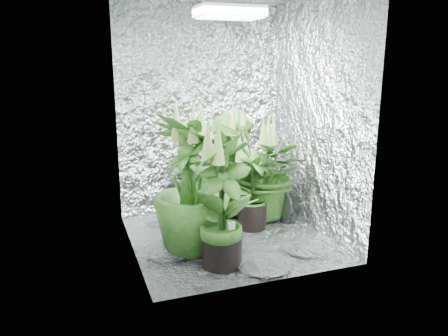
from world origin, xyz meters
The scene contains 11 objects.
ground centered at (0.00, 0.00, 0.00)m, with size 1.60×1.60×0.00m, color silver.
walls centered at (0.00, 0.00, 1.00)m, with size 1.62×1.62×2.00m.
grow_lamp centered at (0.00, 0.00, 1.83)m, with size 0.50×0.30×0.22m.
plant_a centered at (-0.07, 0.56, 0.41)m, with size 0.92×0.92×0.87m.
plant_b centered at (0.28, 0.15, 0.38)m, with size 0.58×0.58×0.86m.
plant_c centered at (0.23, 0.57, 0.48)m, with size 0.70×0.70×1.06m.
plant_d centered at (-0.37, -0.15, 0.54)m, with size 0.84×0.84×1.17m.
plant_e centered at (0.46, 0.31, 0.46)m, with size 1.02×1.02×0.98m.
plant_f centered at (-0.22, -0.46, 0.50)m, with size 0.72×0.72×1.08m.
circulation_fan centered at (0.62, 0.18, 0.13)m, with size 0.15×0.28×0.32m.
plant_label centered at (-0.16, -0.49, 0.30)m, with size 0.05×0.01×0.08m, color white.
Camera 1 is at (-1.20, -3.25, 1.47)m, focal length 35.00 mm.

